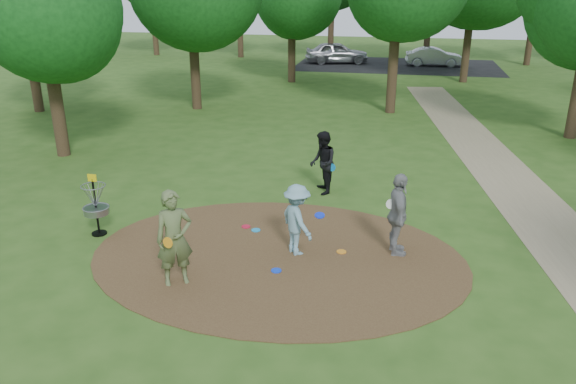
# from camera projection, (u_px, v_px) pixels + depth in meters

# --- Properties ---
(ground) EXTENTS (100.00, 100.00, 0.00)m
(ground) POSITION_uv_depth(u_px,v_px,m) (277.00, 257.00, 12.52)
(ground) COLOR #2D5119
(ground) RESTS_ON ground
(dirt_clearing) EXTENTS (8.40, 8.40, 0.02)m
(dirt_clearing) POSITION_uv_depth(u_px,v_px,m) (277.00, 256.00, 12.52)
(dirt_clearing) COLOR #47301C
(dirt_clearing) RESTS_ON ground
(footpath) EXTENTS (7.55, 39.89, 0.01)m
(footpath) POSITION_uv_depth(u_px,v_px,m) (566.00, 243.00, 13.14)
(footpath) COLOR #8C7A5B
(footpath) RESTS_ON ground
(parking_lot) EXTENTS (14.00, 8.00, 0.01)m
(parking_lot) POSITION_uv_depth(u_px,v_px,m) (397.00, 65.00, 39.59)
(parking_lot) COLOR black
(parking_lot) RESTS_ON ground
(player_observer_with_disc) EXTENTS (0.87, 0.80, 2.00)m
(player_observer_with_disc) POSITION_uv_depth(u_px,v_px,m) (174.00, 238.00, 11.10)
(player_observer_with_disc) COLOR #5B6B3E
(player_observer_with_disc) RESTS_ON ground
(player_throwing_with_disc) EXTENTS (1.20, 1.20, 1.64)m
(player_throwing_with_disc) POSITION_uv_depth(u_px,v_px,m) (297.00, 220.00, 12.40)
(player_throwing_with_disc) COLOR #7CA8B8
(player_throwing_with_disc) RESTS_ON ground
(player_walking_with_disc) EXTENTS (0.91, 1.04, 1.81)m
(player_walking_with_disc) POSITION_uv_depth(u_px,v_px,m) (323.00, 163.00, 15.92)
(player_walking_with_disc) COLOR black
(player_walking_with_disc) RESTS_ON ground
(player_waiting_with_disc) EXTENTS (0.65, 1.18, 1.90)m
(player_waiting_with_disc) POSITION_uv_depth(u_px,v_px,m) (398.00, 215.00, 12.33)
(player_waiting_with_disc) COLOR gray
(player_waiting_with_disc) RESTS_ON ground
(disc_ground_cyan) EXTENTS (0.22, 0.22, 0.02)m
(disc_ground_cyan) POSITION_uv_depth(u_px,v_px,m) (256.00, 230.00, 13.77)
(disc_ground_cyan) COLOR #1B97DA
(disc_ground_cyan) RESTS_ON dirt_clearing
(disc_ground_blue) EXTENTS (0.22, 0.22, 0.02)m
(disc_ground_blue) POSITION_uv_depth(u_px,v_px,m) (276.00, 271.00, 11.88)
(disc_ground_blue) COLOR #0D39EC
(disc_ground_blue) RESTS_ON dirt_clearing
(disc_ground_red) EXTENTS (0.22, 0.22, 0.02)m
(disc_ground_red) POSITION_uv_depth(u_px,v_px,m) (246.00, 227.00, 13.97)
(disc_ground_red) COLOR red
(disc_ground_red) RESTS_ON dirt_clearing
(car_left) EXTENTS (4.77, 2.88, 1.52)m
(car_left) POSITION_uv_depth(u_px,v_px,m) (337.00, 53.00, 40.27)
(car_left) COLOR #929398
(car_left) RESTS_ON ground
(car_right) EXTENTS (3.95, 1.57, 1.28)m
(car_right) POSITION_uv_depth(u_px,v_px,m) (434.00, 57.00, 39.04)
(car_right) COLOR #9A9CA1
(car_right) RESTS_ON ground
(disc_ground_orange) EXTENTS (0.22, 0.22, 0.02)m
(disc_ground_orange) POSITION_uv_depth(u_px,v_px,m) (341.00, 252.00, 12.69)
(disc_ground_orange) COLOR orange
(disc_ground_orange) RESTS_ON dirt_clearing
(disc_golf_basket) EXTENTS (0.63, 0.63, 1.54)m
(disc_golf_basket) POSITION_uv_depth(u_px,v_px,m) (95.00, 201.00, 13.32)
(disc_golf_basket) COLOR black
(disc_golf_basket) RESTS_ON ground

